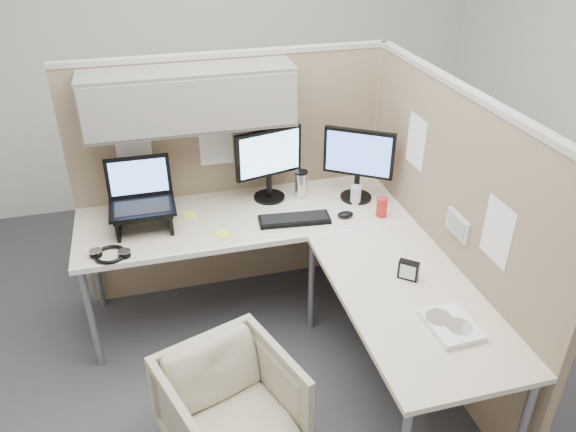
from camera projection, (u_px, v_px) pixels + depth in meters
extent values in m
plane|color=#36353A|center=(283.00, 360.00, 3.37)|extent=(4.50, 4.50, 0.00)
cube|color=#927A60|center=(233.00, 179.00, 3.69)|extent=(2.00, 0.05, 1.60)
cube|color=#A8A399|center=(226.00, 54.00, 3.28)|extent=(2.00, 0.06, 0.03)
cube|color=slate|center=(189.00, 98.00, 3.20)|extent=(1.20, 0.34, 0.34)
cube|color=gray|center=(193.00, 107.00, 3.06)|extent=(1.18, 0.01, 0.30)
plane|color=white|center=(132.00, 140.00, 3.36)|extent=(0.26, 0.00, 0.26)
plane|color=white|center=(216.00, 142.00, 3.51)|extent=(0.26, 0.00, 0.26)
cube|color=#927A60|center=(445.00, 236.00, 3.08)|extent=(0.05, 2.00, 1.60)
cube|color=#A8A399|center=(469.00, 91.00, 2.67)|extent=(0.06, 2.00, 0.03)
cube|color=#A8A399|center=(375.00, 162.00, 3.92)|extent=(0.06, 0.06, 1.60)
cube|color=silver|center=(459.00, 225.00, 2.87)|extent=(0.02, 0.20, 0.12)
cube|color=gray|center=(456.00, 226.00, 2.87)|extent=(0.00, 0.16, 0.09)
plane|color=white|center=(416.00, 141.00, 3.21)|extent=(0.00, 0.26, 0.26)
plane|color=white|center=(497.00, 232.00, 2.55)|extent=(0.00, 0.26, 0.26)
cube|color=beige|center=(244.00, 216.00, 3.43)|extent=(2.00, 0.68, 0.03)
cube|color=beige|center=(411.00, 297.00, 2.75)|extent=(0.68, 1.30, 0.03)
cube|color=white|center=(256.00, 246.00, 3.15)|extent=(2.00, 0.02, 0.03)
cylinder|color=gray|center=(92.00, 319.00, 3.17)|extent=(0.04, 0.04, 0.70)
cylinder|color=gray|center=(95.00, 262.00, 3.65)|extent=(0.04, 0.04, 0.70)
cylinder|color=gray|center=(311.00, 283.00, 3.46)|extent=(0.04, 0.04, 0.70)
imported|color=beige|center=(231.00, 405.00, 2.70)|extent=(0.73, 0.71, 0.60)
cylinder|color=black|center=(269.00, 197.00, 3.60)|extent=(0.20, 0.20, 0.02)
cylinder|color=black|center=(269.00, 185.00, 3.56)|extent=(0.04, 0.04, 0.15)
cube|color=black|center=(269.00, 153.00, 3.45)|extent=(0.44, 0.14, 0.30)
cube|color=#8CCBF3|center=(270.00, 154.00, 3.43)|extent=(0.39, 0.10, 0.26)
cylinder|color=black|center=(356.00, 197.00, 3.60)|extent=(0.20, 0.20, 0.02)
cylinder|color=black|center=(357.00, 185.00, 3.56)|extent=(0.04, 0.04, 0.15)
cube|color=black|center=(359.00, 153.00, 3.45)|extent=(0.38, 0.28, 0.30)
cube|color=#5C86FB|center=(358.00, 154.00, 3.43)|extent=(0.33, 0.23, 0.26)
cube|color=black|center=(143.00, 210.00, 3.22)|extent=(0.33, 0.26, 0.02)
cube|color=black|center=(118.00, 222.00, 3.22)|extent=(0.02, 0.24, 0.13)
cube|color=black|center=(170.00, 216.00, 3.28)|extent=(0.02, 0.24, 0.13)
cube|color=black|center=(142.00, 208.00, 3.21)|extent=(0.37, 0.26, 0.02)
cube|color=black|center=(138.00, 176.00, 3.28)|extent=(0.37, 0.06, 0.24)
cube|color=#598CF2|center=(138.00, 177.00, 3.27)|extent=(0.33, 0.04, 0.19)
cube|color=black|center=(294.00, 219.00, 3.35)|extent=(0.44, 0.18, 0.02)
ellipsoid|color=black|center=(345.00, 215.00, 3.39)|extent=(0.10, 0.07, 0.04)
cylinder|color=silver|center=(301.00, 185.00, 3.58)|extent=(0.08, 0.08, 0.17)
cylinder|color=black|center=(301.00, 172.00, 3.54)|extent=(0.09, 0.09, 0.01)
cylinder|color=#B21E1E|center=(382.00, 207.00, 3.38)|extent=(0.07, 0.07, 0.12)
cylinder|color=silver|center=(356.00, 195.00, 3.52)|extent=(0.07, 0.07, 0.12)
cube|color=#F4FA41|center=(189.00, 214.00, 3.42)|extent=(0.09, 0.09, 0.01)
cube|color=#F4FA41|center=(222.00, 234.00, 3.22)|extent=(0.10, 0.10, 0.01)
torus|color=black|center=(110.00, 254.00, 3.03)|extent=(0.22, 0.22, 0.02)
cylinder|color=black|center=(96.00, 253.00, 3.03)|extent=(0.07, 0.07, 0.03)
cylinder|color=black|center=(124.00, 254.00, 3.02)|extent=(0.07, 0.07, 0.03)
cube|color=white|center=(451.00, 325.00, 2.53)|extent=(0.21, 0.27, 0.03)
cylinder|color=silver|center=(459.00, 326.00, 2.50)|extent=(0.12, 0.12, 0.00)
cylinder|color=silver|center=(439.00, 317.00, 2.56)|extent=(0.12, 0.12, 0.00)
cube|color=black|center=(409.00, 270.00, 2.84)|extent=(0.10, 0.10, 0.10)
cube|color=white|center=(408.00, 272.00, 2.82)|extent=(0.06, 0.06, 0.08)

